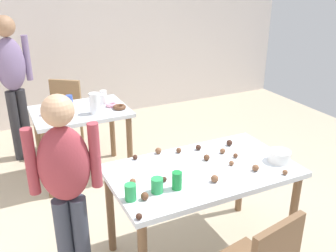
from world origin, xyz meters
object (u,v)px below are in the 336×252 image
Objects in this scene: person_girl_near at (66,182)px; mixing_bowl at (279,156)px; person_adult_far at (12,76)px; dining_table_near at (202,180)px; pitcher_far at (95,103)px; soda_can at (177,181)px; chair_far_table at (64,112)px; dining_table_far at (81,121)px.

person_girl_near is 1.54m from mixing_bowl.
person_girl_near is 0.86× the size of person_adult_far.
mixing_bowl is (0.57, -0.15, 0.14)m from dining_table_near.
person_girl_near reaches higher than dining_table_near.
pitcher_far reaches higher than mixing_bowl.
soda_can is at bearing -73.08° from person_adult_far.
soda_can is (-0.86, -0.01, 0.02)m from mixing_bowl.
soda_can is 1.60m from pitcher_far.
mixing_bowl is 1.86m from pitcher_far.
pitcher_far is (0.16, -0.86, 0.36)m from chair_far_table.
dining_table_far is 1.79m from soda_can.
pitcher_far is at bearing 104.89° from dining_table_near.
pitcher_far is at bearing 120.99° from mixing_bowl.
pitcher_far is (-0.38, 1.44, 0.20)m from dining_table_near.
person_girl_near reaches higher than mixing_bowl.
person_girl_near is (-0.45, -1.53, 0.22)m from dining_table_far.
person_girl_near is at bearing -100.28° from chair_far_table.
dining_table_near is 6.36× the size of pitcher_far.
dining_table_far is 5.73× the size of mixing_bowl.
dining_table_far is at bearing 107.14° from dining_table_near.
person_girl_near reaches higher than chair_far_table.
dining_table_near is 8.09× the size of mixing_bowl.
chair_far_table is 2.29m from person_girl_near.
chair_far_table is 0.61× the size of person_girl_near.
pitcher_far is (-0.96, 1.59, 0.06)m from mixing_bowl.
person_girl_near is at bearing -106.55° from dining_table_far.
dining_table_near is at bearing -76.63° from chair_far_table.
person_girl_near is (-0.40, -2.22, 0.35)m from chair_far_table.
mixing_bowl is at bearing -65.46° from chair_far_table.
pitcher_far is (0.57, 1.36, 0.01)m from person_girl_near.
person_adult_far is at bearing 114.22° from dining_table_near.
dining_table_near is 2.37m from chair_far_table.
soda_can is (0.26, -2.46, 0.31)m from chair_far_table.
pitcher_far reaches higher than dining_table_far.
soda_can is (0.76, -2.49, -0.19)m from person_adult_far.
mixing_bowl reaches higher than dining_table_far.
person_adult_far reaches higher than dining_table_far.
person_girl_near is at bearing 160.27° from soda_can.
pitcher_far is (0.11, -0.17, 0.23)m from dining_table_far.
person_girl_near reaches higher than soda_can.
mixing_bowl is 0.79× the size of pitcher_far.
chair_far_table is 0.53× the size of person_adult_far.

